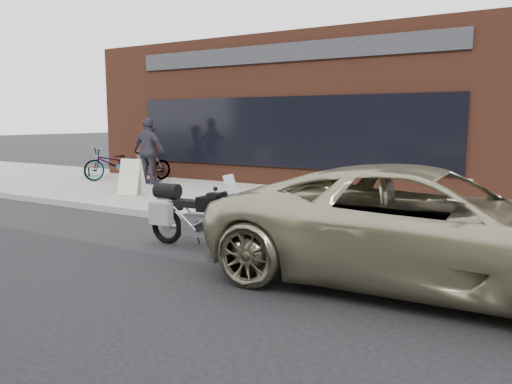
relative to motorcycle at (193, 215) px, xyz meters
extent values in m
plane|color=black|center=(0.09, -2.57, -0.53)|extent=(120.00, 120.00, 0.00)
cube|color=gray|center=(0.09, 4.43, -0.45)|extent=(44.00, 6.00, 0.15)
cube|color=#52281A|center=(-1.91, 11.43, 1.72)|extent=(14.00, 10.00, 4.50)
cube|color=black|center=(-1.91, 6.40, 1.17)|extent=(10.00, 0.08, 2.00)
cube|color=#26272B|center=(-1.91, 6.40, 3.37)|extent=(10.00, 0.08, 0.50)
torus|color=black|center=(-0.54, -0.02, -0.23)|extent=(0.60, 0.14, 0.60)
torus|color=black|center=(0.79, 0.08, -0.23)|extent=(0.60, 0.14, 0.60)
cube|color=#B7B7BC|center=(0.08, 0.03, -0.15)|extent=(0.51, 0.30, 0.34)
cube|color=black|center=(0.35, 0.05, 0.20)|extent=(0.47, 0.32, 0.23)
cube|color=black|center=(-0.10, 0.01, 0.18)|extent=(0.51, 0.29, 0.11)
cube|color=black|center=(-0.41, -0.01, 0.11)|extent=(0.28, 0.22, 0.12)
cube|color=black|center=(0.61, 0.07, 0.32)|extent=(0.18, 0.23, 0.20)
cube|color=silver|center=(0.68, 0.07, 0.54)|extent=(0.15, 0.28, 0.30)
cylinder|color=black|center=(0.55, 0.06, 0.38)|extent=(0.07, 0.62, 0.03)
cube|color=#B7B7BC|center=(-0.51, -0.02, 0.24)|extent=(0.27, 0.29, 0.03)
cube|color=slate|center=(-0.46, -0.25, 0.02)|extent=(0.38, 0.19, 0.36)
cylinder|color=black|center=(-0.51, -0.02, 0.36)|extent=(0.44, 0.28, 0.25)
cylinder|color=#B7B7BC|center=(-0.28, 0.14, -0.22)|extent=(0.50, 0.11, 0.17)
imported|color=tan|center=(3.59, 0.03, 0.21)|extent=(5.46, 2.76, 1.48)
imported|color=gray|center=(-7.23, 5.07, 0.14)|extent=(1.21, 2.08, 1.03)
imported|color=gray|center=(-6.00, 5.37, 0.11)|extent=(0.83, 1.69, 0.98)
cube|color=beige|center=(-4.34, 2.89, 0.08)|extent=(0.61, 0.39, 0.91)
cube|color=beige|center=(-4.39, 3.13, 0.08)|extent=(0.61, 0.39, 0.91)
cylinder|color=black|center=(-8.61, 5.25, -0.21)|extent=(0.05, 0.05, 0.33)
cylinder|color=#4A3722|center=(-8.61, 5.25, -0.03)|extent=(0.64, 0.64, 0.04)
imported|color=#472626|center=(-5.82, 5.21, 0.48)|extent=(1.01, 0.91, 1.71)
imported|color=#32303D|center=(-5.41, 4.78, 0.61)|extent=(1.17, 0.52, 1.97)
camera|label=1|loc=(4.92, -6.20, 1.51)|focal=35.00mm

